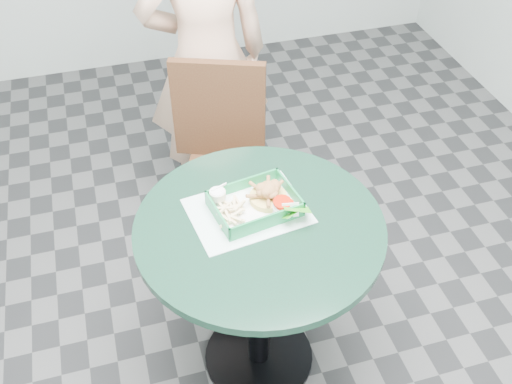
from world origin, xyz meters
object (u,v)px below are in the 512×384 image
object	(u,v)px
cafe_table	(259,263)
crab_sandwich	(270,199)
dining_chair	(226,155)
sauce_ramekin	(220,195)
diner_person	(206,49)
food_basket	(255,211)

from	to	relation	value
cafe_table	crab_sandwich	bearing A→B (deg)	53.11
dining_chair	sauce_ramekin	bearing A→B (deg)	-83.93
dining_chair	crab_sandwich	xyz separation A→B (m)	(0.01, -0.59, 0.27)
cafe_table	sauce_ramekin	distance (m)	0.28
sauce_ramekin	diner_person	bearing A→B (deg)	80.25
dining_chair	crab_sandwich	world-z (taller)	dining_chair
dining_chair	sauce_ramekin	distance (m)	0.61
diner_person	dining_chair	bearing A→B (deg)	87.23
cafe_table	crab_sandwich	distance (m)	0.24
dining_chair	diner_person	xyz separation A→B (m)	(0.01, 0.36, 0.31)
diner_person	crab_sandwich	size ratio (longest dim) A/B	13.49
cafe_table	food_basket	distance (m)	0.20
cafe_table	diner_person	size ratio (longest dim) A/B	0.48
dining_chair	food_basket	distance (m)	0.64
cafe_table	crab_sandwich	world-z (taller)	crab_sandwich
cafe_table	food_basket	bearing A→B (deg)	87.65
diner_person	sauce_ramekin	size ratio (longest dim) A/B	30.92
diner_person	crab_sandwich	distance (m)	0.95
dining_chair	crab_sandwich	size ratio (longest dim) A/B	7.45
diner_person	crab_sandwich	xyz separation A→B (m)	(0.00, -0.95, -0.04)
dining_chair	food_basket	world-z (taller)	dining_chair
food_basket	cafe_table	bearing A→B (deg)	-92.35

